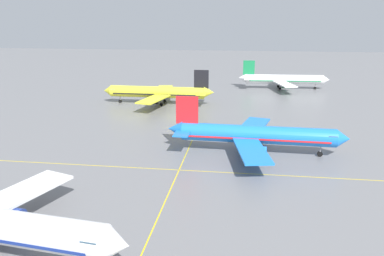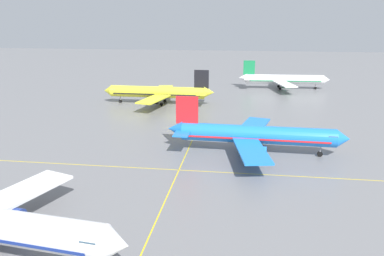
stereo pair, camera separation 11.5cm
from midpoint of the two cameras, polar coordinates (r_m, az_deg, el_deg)
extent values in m
cone|color=white|center=(43.60, -10.96, -16.48)|extent=(3.16, 4.20, 3.91)
cube|color=white|center=(60.07, -24.17, -8.83)|extent=(10.21, 16.67, 0.42)
cylinder|color=navy|center=(57.53, -25.16, -11.59)|extent=(3.80, 2.60, 2.21)
cube|color=#385166|center=(44.28, -13.94, -15.25)|extent=(2.30, 3.86, 0.74)
cylinder|color=blue|center=(81.10, 9.64, -0.97)|extent=(31.60, 4.68, 3.74)
cone|color=blue|center=(82.99, 21.48, -1.49)|extent=(2.67, 3.74, 3.67)
cone|color=blue|center=(82.69, -2.43, -0.13)|extent=(3.25, 3.65, 3.55)
cube|color=red|center=(81.12, -0.69, 2.66)|extent=(4.73, 0.49, 5.91)
cube|color=blue|center=(79.52, -1.41, -0.79)|extent=(3.30, 5.21, 0.24)
cube|color=blue|center=(85.09, -0.65, 0.36)|extent=(3.30, 5.21, 0.24)
cube|color=blue|center=(73.32, 8.81, -3.27)|extent=(7.68, 15.45, 0.39)
cube|color=blue|center=(89.29, 9.03, 0.26)|extent=(8.47, 15.56, 0.39)
cylinder|color=blue|center=(76.81, 9.70, -3.42)|extent=(3.41, 2.17, 2.07)
cylinder|color=blue|center=(86.54, 9.74, -1.17)|extent=(3.41, 2.17, 2.07)
cube|color=#385166|center=(82.39, 19.98, -1.07)|extent=(1.87, 3.49, 0.69)
cube|color=red|center=(81.23, 9.63, -1.28)|extent=(29.09, 4.64, 0.35)
cylinder|color=#99999E|center=(82.92, 18.44, -2.96)|extent=(0.28, 0.28, 1.62)
cylinder|color=black|center=(83.27, 18.38, -3.66)|extent=(1.10, 0.48, 1.08)
cylinder|color=#99999E|center=(79.42, 8.13, -3.10)|extent=(0.28, 0.28, 1.62)
cylinder|color=black|center=(79.78, 8.10, -3.84)|extent=(1.10, 0.48, 1.08)
cylinder|color=#99999E|center=(84.27, 8.24, -1.97)|extent=(0.28, 0.28, 1.62)
cylinder|color=black|center=(84.61, 8.21, -2.66)|extent=(1.10, 0.48, 1.08)
cylinder|color=yellow|center=(126.26, -5.14, 5.31)|extent=(30.98, 4.16, 3.67)
cone|color=yellow|center=(131.25, -12.28, 5.42)|extent=(2.57, 3.64, 3.60)
cone|color=yellow|center=(123.24, 2.59, 5.27)|extent=(3.15, 3.54, 3.49)
cube|color=black|center=(122.82, 1.44, 7.22)|extent=(4.64, 0.42, 5.80)
cube|color=yellow|center=(126.30, 1.81, 5.55)|extent=(3.17, 5.07, 0.23)
cube|color=yellow|center=(120.65, 1.47, 5.05)|extent=(3.17, 5.07, 0.23)
cube|color=yellow|center=(134.00, -3.90, 5.72)|extent=(7.72, 15.19, 0.39)
cube|color=yellow|center=(118.33, -5.63, 4.28)|extent=(8.14, 15.25, 0.39)
cylinder|color=black|center=(131.44, -4.68, 4.94)|extent=(3.32, 2.08, 2.03)
cylinder|color=black|center=(121.90, -5.78, 4.02)|extent=(3.32, 2.08, 2.03)
cube|color=#385166|center=(130.38, -11.38, 5.64)|extent=(1.79, 3.41, 0.68)
cube|color=black|center=(126.34, -5.14, 5.10)|extent=(28.51, 4.16, 0.35)
cylinder|color=#99999E|center=(130.28, -10.51, 4.38)|extent=(0.27, 0.27, 1.59)
cylinder|color=black|center=(130.50, -10.48, 3.92)|extent=(1.07, 0.45, 1.06)
cylinder|color=#99999E|center=(128.67, -4.01, 4.47)|extent=(0.27, 0.27, 1.59)
cylinder|color=black|center=(128.89, -4.00, 4.00)|extent=(1.07, 0.45, 1.06)
cylinder|color=#99999E|center=(123.89, -4.52, 4.00)|extent=(0.27, 0.27, 1.59)
cylinder|color=black|center=(124.11, -4.51, 3.52)|extent=(1.07, 0.45, 1.06)
cylinder|color=white|center=(156.96, 13.52, 7.01)|extent=(29.93, 5.05, 3.54)
cone|color=white|center=(160.12, 19.26, 6.73)|extent=(2.59, 3.58, 3.47)
cone|color=white|center=(155.34, 7.49, 7.36)|extent=(3.15, 3.51, 3.36)
cube|color=#197F47|center=(154.91, 8.45, 8.80)|extent=(4.48, 0.56, 5.58)
cube|color=white|center=(152.68, 8.27, 7.18)|extent=(3.22, 4.99, 0.22)
cube|color=white|center=(158.19, 8.17, 7.49)|extent=(3.22, 4.99, 0.22)
cube|color=white|center=(149.18, 13.57, 6.33)|extent=(8.27, 14.74, 0.37)
cube|color=white|center=(164.65, 12.80, 7.27)|extent=(6.98, 14.55, 0.37)
cylinder|color=#2D9956|center=(152.54, 13.79, 6.06)|extent=(3.26, 2.11, 1.95)
cylinder|color=#2D9956|center=(161.99, 13.30, 6.66)|extent=(3.26, 2.11, 1.95)
cube|color=#385166|center=(159.53, 18.53, 6.95)|extent=(1.84, 3.33, 0.65)
cube|color=#197F47|center=(157.02, 13.50, 6.85)|extent=(27.55, 4.96, 0.34)
cylinder|color=#99999E|center=(159.54, 17.78, 5.99)|extent=(0.26, 0.26, 1.54)
cylinder|color=black|center=(159.71, 17.75, 5.63)|extent=(1.04, 0.47, 1.02)
cylinder|color=#99999E|center=(154.69, 12.90, 6.06)|extent=(0.26, 0.26, 1.54)
cylinder|color=black|center=(154.87, 12.88, 5.69)|extent=(1.04, 0.47, 1.02)
cylinder|color=#99999E|center=(159.42, 12.68, 6.36)|extent=(0.26, 0.26, 1.54)
cylinder|color=black|center=(159.59, 12.65, 6.00)|extent=(1.04, 0.47, 1.02)
cube|color=yellow|center=(72.55, -1.89, -6.21)|extent=(156.14, 0.20, 0.01)
cube|color=yellow|center=(55.20, -5.46, -13.92)|extent=(0.20, 86.69, 0.01)
camera|label=1|loc=(0.06, -89.96, 0.01)|focal=36.15mm
camera|label=2|loc=(0.06, 90.04, -0.01)|focal=36.15mm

